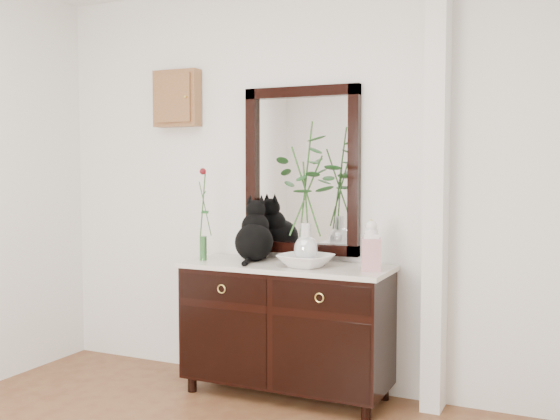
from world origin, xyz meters
The scene contains 10 objects.
wall_back centered at (0.00, 1.98, 1.35)m, with size 3.60×0.04×2.70m, color white.
pilaster centered at (1.00, 1.90, 1.35)m, with size 0.12×0.20×2.70m, color white.
sideboard centered at (0.10, 1.73, 0.47)m, with size 1.33×0.52×0.82m.
wall_mirror centered at (0.10, 1.97, 1.44)m, with size 0.80×0.06×1.10m.
key_cabinet centered at (-0.85, 1.94, 1.95)m, with size 0.35×0.10×0.40m, color brown.
cat centered at (-0.16, 1.79, 1.05)m, with size 0.29×0.35×0.41m, color black, non-canonical shape.
lotus_bowl centered at (0.26, 1.67, 0.89)m, with size 0.32×0.32×0.08m, color white.
vase_branches centered at (0.26, 1.67, 1.31)m, with size 0.42×0.42×0.88m, color silver, non-canonical shape.
bud_vase_rose centered at (-0.47, 1.66, 1.16)m, with size 0.07×0.07×0.62m, color #2F632F, non-canonical shape.
ginger_jar centered at (0.66, 1.70, 1.00)m, with size 0.11×0.11×0.31m, color white, non-canonical shape.
Camera 1 is at (1.78, -2.02, 1.47)m, focal length 42.00 mm.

